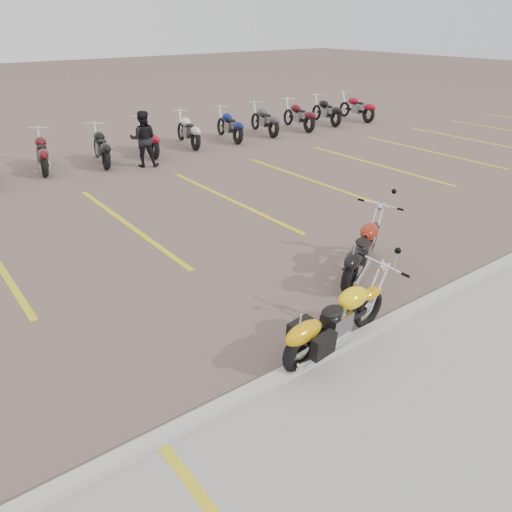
{
  "coord_description": "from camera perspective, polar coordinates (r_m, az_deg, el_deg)",
  "views": [
    {
      "loc": [
        -3.83,
        -5.74,
        4.1
      ],
      "look_at": [
        0.35,
        -0.2,
        0.75
      ],
      "focal_mm": 35.0,
      "sensor_mm": 36.0,
      "label": 1
    }
  ],
  "objects": [
    {
      "name": "flame_cruiser",
      "position": [
        8.78,
        11.73,
        0.4
      ],
      "size": [
        1.88,
        1.08,
        0.85
      ],
      "rotation": [
        0.1,
        0.0,
        0.49
      ],
      "color": "black",
      "rests_on": "ground"
    },
    {
      "name": "bg_bike_row",
      "position": [
        16.63,
        -14.96,
        12.58
      ],
      "size": [
        22.46,
        2.09,
        1.1
      ],
      "color": "black",
      "rests_on": "ground"
    },
    {
      "name": "yellow_cruiser",
      "position": [
        6.77,
        8.85,
        -7.57
      ],
      "size": [
        2.04,
        0.39,
        0.84
      ],
      "rotation": [
        0.08,
        0.0,
        0.11
      ],
      "color": "black",
      "rests_on": "ground"
    },
    {
      "name": "curb",
      "position": [
        6.71,
        7.07,
        -11.5
      ],
      "size": [
        60.0,
        0.18,
        0.12
      ],
      "primitive_type": "cube",
      "color": "#ADAAA3",
      "rests_on": "ground"
    },
    {
      "name": "parking_stripes",
      "position": [
        11.24,
        -14.45,
        3.53
      ],
      "size": [
        38.0,
        5.5,
        0.01
      ],
      "primitive_type": null,
      "color": "gold",
      "rests_on": "ground"
    },
    {
      "name": "concrete_apron",
      "position": [
        5.75,
        25.96,
        -23.1
      ],
      "size": [
        60.0,
        5.0,
        0.01
      ],
      "primitive_type": "cube",
      "color": "#9E9B93",
      "rests_on": "ground"
    },
    {
      "name": "person_b",
      "position": [
        15.5,
        -12.75,
        12.91
      ],
      "size": [
        1.0,
        0.94,
        1.64
      ],
      "primitive_type": "imported",
      "rotation": [
        0.0,
        0.0,
        2.62
      ],
      "color": "black",
      "rests_on": "ground"
    },
    {
      "name": "ground",
      "position": [
        8.03,
        -2.82,
        -4.98
      ],
      "size": [
        100.0,
        100.0,
        0.0
      ],
      "primitive_type": "plane",
      "color": "brown",
      "rests_on": "ground"
    }
  ]
}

